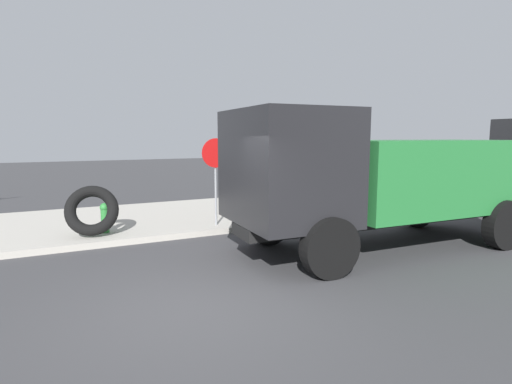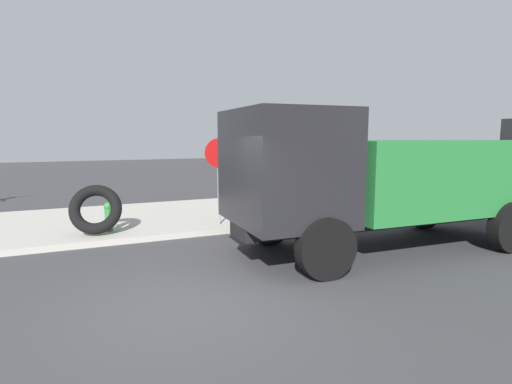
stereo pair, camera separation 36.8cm
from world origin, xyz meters
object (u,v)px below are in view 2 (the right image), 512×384
at_px(fire_hydrant, 109,216).
at_px(loose_tire, 96,209).
at_px(dump_truck_green, 380,177).
at_px(stop_sign, 219,165).

xyz_separation_m(fire_hydrant, loose_tire, (-0.30, -0.21, 0.22)).
relative_size(loose_tire, dump_truck_green, 0.17).
height_order(fire_hydrant, dump_truck_green, dump_truck_green).
bearing_deg(stop_sign, loose_tire, 176.06).
bearing_deg(stop_sign, fire_hydrant, 171.32).
bearing_deg(loose_tire, fire_hydrant, 34.71).
xyz_separation_m(stop_sign, dump_truck_green, (2.62, -3.17, -0.13)).
relative_size(fire_hydrant, stop_sign, 0.32).
bearing_deg(fire_hydrant, stop_sign, -8.68).
distance_m(loose_tire, stop_sign, 3.21).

